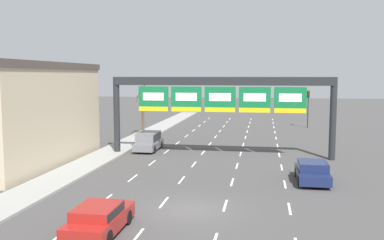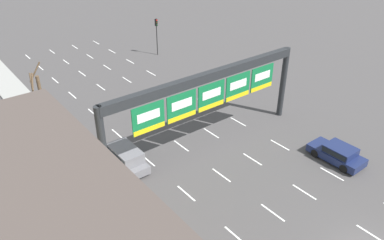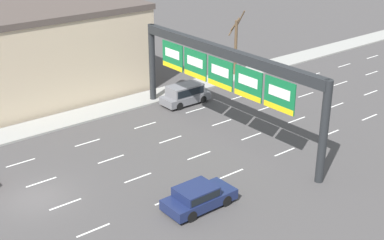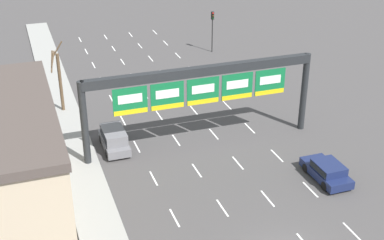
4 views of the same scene
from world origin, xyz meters
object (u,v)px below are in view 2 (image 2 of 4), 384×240
at_px(traffic_light_near_gantry, 157,30).
at_px(tree_bare_closest, 42,101).
at_px(sign_gantry, 209,90).
at_px(suv_grey, 126,157).
at_px(car_navy, 338,153).

distance_m(traffic_light_near_gantry, tree_bare_closest, 21.94).
distance_m(sign_gantry, suv_grey, 8.12).
xyz_separation_m(sign_gantry, tree_bare_closest, (-9.67, 10.28, -2.04)).
xyz_separation_m(suv_grey, tree_bare_closest, (-3.00, 8.55, 2.26)).
bearing_deg(car_navy, tree_bare_closest, 132.23).
relative_size(sign_gantry, suv_grey, 4.41).
bearing_deg(suv_grey, car_navy, -35.34).
height_order(suv_grey, tree_bare_closest, tree_bare_closest).
distance_m(sign_gantry, car_navy, 11.18).
bearing_deg(tree_bare_closest, traffic_light_near_gantry, 30.53).
height_order(suv_grey, traffic_light_near_gantry, traffic_light_near_gantry).
xyz_separation_m(sign_gantry, suv_grey, (-6.67, 1.72, -4.30)).
height_order(car_navy, tree_bare_closest, tree_bare_closest).
bearing_deg(tree_bare_closest, suv_grey, -70.69).
distance_m(suv_grey, traffic_light_near_gantry, 25.44).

